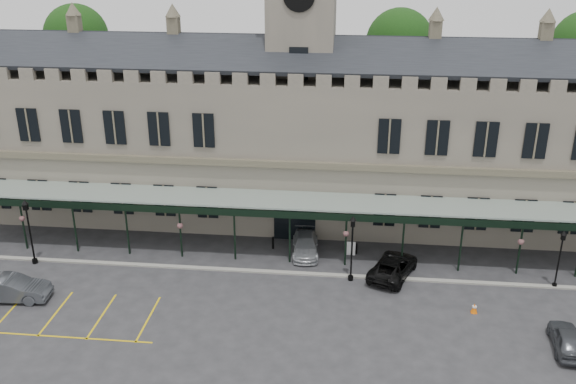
# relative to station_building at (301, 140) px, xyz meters

# --- Properties ---
(ground) EXTENTS (140.00, 140.00, 0.00)m
(ground) POSITION_rel_station_building_xyz_m (0.00, -15.91, -6.47)
(ground) COLOR #29292C
(station_building) EXTENTS (60.00, 10.36, 17.30)m
(station_building) POSITION_rel_station_building_xyz_m (0.00, 0.00, 0.00)
(station_building) COLOR #676155
(station_building) RESTS_ON ground
(clock_tower) EXTENTS (5.60, 5.60, 24.80)m
(clock_tower) POSITION_rel_station_building_xyz_m (0.00, 0.09, 6.64)
(clock_tower) COLOR #676155
(clock_tower) RESTS_ON ground
(canopy) EXTENTS (50.00, 4.10, 4.30)m
(canopy) POSITION_rel_station_building_xyz_m (0.00, -8.45, -4.06)
(canopy) COLOR #8C9E93
(canopy) RESTS_ON ground
(kerb) EXTENTS (60.00, 0.40, 0.12)m
(kerb) POSITION_rel_station_building_xyz_m (0.00, -10.41, -6.41)
(kerb) COLOR gray
(kerb) RESTS_ON ground
(parking_markings) EXTENTS (16.00, 6.00, 0.01)m
(parking_markings) POSITION_rel_station_building_xyz_m (-14.00, -17.41, -6.47)
(parking_markings) COLOR gold
(parking_markings) RESTS_ON ground
(tree_behind_left) EXTENTS (6.00, 6.00, 16.00)m
(tree_behind_left) POSITION_rel_station_building_xyz_m (-22.00, 9.09, 6.35)
(tree_behind_left) COLOR #332314
(tree_behind_left) RESTS_ON ground
(tree_behind_mid) EXTENTS (6.00, 6.00, 16.00)m
(tree_behind_mid) POSITION_rel_station_building_xyz_m (8.00, 9.09, 6.35)
(tree_behind_mid) COLOR #332314
(tree_behind_mid) RESTS_ON ground
(lamp_post_left) EXTENTS (0.47, 0.47, 4.98)m
(lamp_post_left) POSITION_rel_station_building_xyz_m (-18.34, -10.83, -3.51)
(lamp_post_left) COLOR black
(lamp_post_left) RESTS_ON ground
(lamp_post_mid) EXTENTS (0.46, 0.46, 4.84)m
(lamp_post_mid) POSITION_rel_station_building_xyz_m (4.44, -10.83, -3.60)
(lamp_post_mid) COLOR black
(lamp_post_mid) RESTS_ON ground
(lamp_post_right) EXTENTS (0.40, 0.40, 4.23)m
(lamp_post_right) POSITION_rel_station_building_xyz_m (18.16, -10.34, -3.96)
(lamp_post_right) COLOR black
(lamp_post_right) RESTS_ON ground
(traffic_cone) EXTENTS (0.42, 0.42, 0.66)m
(traffic_cone) POSITION_rel_station_building_xyz_m (12.26, -14.06, -6.14)
(traffic_cone) COLOR orange
(traffic_cone) RESTS_ON ground
(sign_board) EXTENTS (0.64, 0.07, 1.09)m
(sign_board) POSITION_rel_station_building_xyz_m (4.40, -7.20, -5.94)
(sign_board) COLOR black
(sign_board) RESTS_ON ground
(bollard_left) EXTENTS (0.17, 0.17, 0.97)m
(bollard_left) POSITION_rel_station_building_xyz_m (-1.47, -6.77, -5.98)
(bollard_left) COLOR black
(bollard_left) RESTS_ON ground
(bollard_right) EXTENTS (0.15, 0.15, 0.82)m
(bollard_right) POSITION_rel_station_building_xyz_m (4.80, -6.93, -6.06)
(bollard_right) COLOR black
(bollard_right) RESTS_ON ground
(car_left_b) EXTENTS (5.08, 2.14, 1.63)m
(car_left_b) POSITION_rel_station_building_xyz_m (-17.50, -15.65, -5.65)
(car_left_b) COLOR #3E4247
(car_left_b) RESTS_ON ground
(car_taxi) EXTENTS (2.27, 4.76, 1.34)m
(car_taxi) POSITION_rel_station_building_xyz_m (1.00, -7.17, -5.80)
(car_taxi) COLOR #A5A8AD
(car_taxi) RESTS_ON ground
(car_van) EXTENTS (4.10, 5.63, 1.42)m
(car_van) POSITION_rel_station_building_xyz_m (7.35, -9.90, -5.76)
(car_van) COLOR black
(car_van) RESTS_ON ground
(car_right_a) EXTENTS (1.91, 4.13, 1.37)m
(car_right_a) POSITION_rel_station_building_xyz_m (16.91, -17.39, -5.78)
(car_right_a) COLOR #3E4247
(car_right_a) RESTS_ON ground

